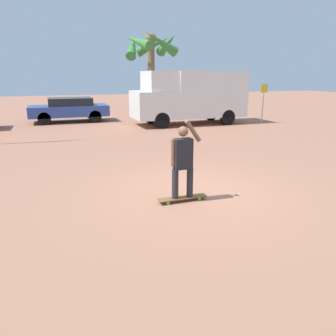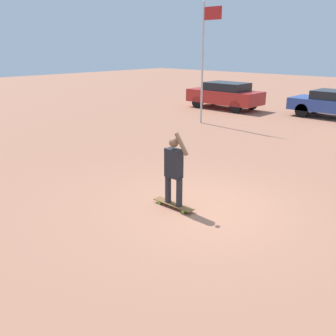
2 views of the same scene
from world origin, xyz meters
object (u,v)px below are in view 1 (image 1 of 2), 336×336
street_sign (263,98)px  camper_van (191,95)px  person_skateboarder (183,158)px  skateboard (182,198)px  palm_tree_near_van (151,48)px  parked_car_blue (69,109)px

street_sign → camper_van: bearing=163.7°
person_skateboarder → camper_van: size_ratio=0.27×
person_skateboarder → street_sign: size_ratio=0.78×
camper_van → street_sign: camper_van is taller
skateboard → palm_tree_near_van: (4.71, 17.57, 4.37)m
skateboard → parked_car_blue: 13.86m
person_skateboarder → parked_car_blue: 13.84m
person_skateboarder → palm_tree_near_van: palm_tree_near_van is taller
camper_van → person_skateboarder: bearing=-114.5°
skateboard → camper_van: bearing=65.5°
person_skateboarder → street_sign: street_sign is taller
person_skateboarder → parked_car_blue: size_ratio=0.38×
skateboard → person_skateboarder: person_skateboarder is taller
person_skateboarder → camper_van: (4.85, 10.63, 0.60)m
camper_van → palm_tree_near_van: 7.52m
person_skateboarder → camper_van: camper_van is taller
camper_van → skateboard: bearing=-114.5°
camper_van → parked_car_blue: bearing=153.4°
person_skateboarder → street_sign: (8.75, 9.49, 0.43)m
skateboard → street_sign: (8.75, 9.49, 1.32)m
palm_tree_near_van → camper_van: bearing=-88.9°
palm_tree_near_van → street_sign: palm_tree_near_van is taller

